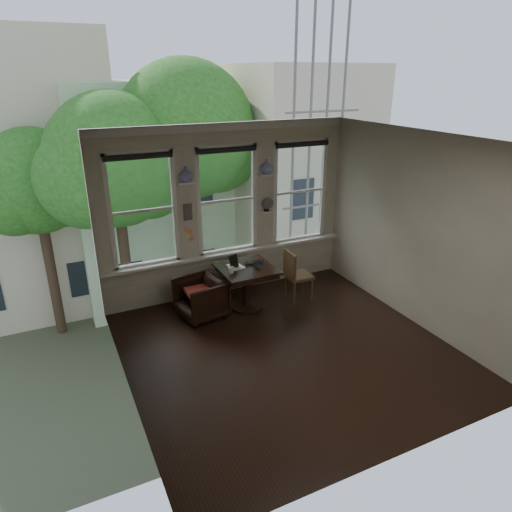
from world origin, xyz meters
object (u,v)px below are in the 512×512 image
laptop (255,264)px  mug (231,270)px  armchair_left (201,298)px  table (247,288)px  side_chair_right (299,275)px

laptop → mug: bearing=-147.3°
armchair_left → mug: bearing=62.9°
table → armchair_left: bearing=176.6°
laptop → armchair_left: bearing=-164.3°
table → mug: mug is taller
side_chair_right → armchair_left: bearing=88.1°
table → side_chair_right: (0.96, -0.10, 0.09)m
table → laptop: 0.43m
armchair_left → mug: (0.48, -0.15, 0.47)m
side_chair_right → table: bearing=87.0°
table → mug: bearing=-161.5°
side_chair_right → laptop: size_ratio=2.64×
armchair_left → side_chair_right: 1.77m
table → laptop: bearing=14.0°
side_chair_right → laptop: (-0.78, 0.15, 0.30)m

